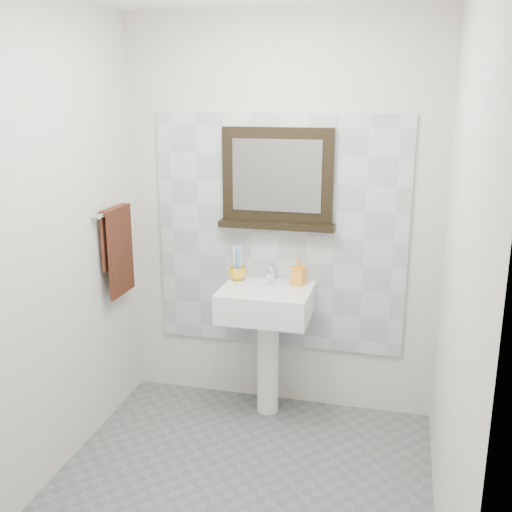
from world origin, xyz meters
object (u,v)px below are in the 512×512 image
(toothbrush_cup, at_px, (238,274))
(hand_towel, at_px, (118,244))
(pedestal_sink, at_px, (266,316))
(framed_mirror, at_px, (277,181))
(soap_dispenser, at_px, (299,272))

(toothbrush_cup, xyz_separation_m, hand_towel, (-0.69, -0.25, 0.21))
(pedestal_sink, relative_size, framed_mirror, 1.32)
(pedestal_sink, xyz_separation_m, soap_dispenser, (0.18, 0.11, 0.27))
(framed_mirror, bearing_deg, toothbrush_cup, -163.91)
(toothbrush_cup, bearing_deg, pedestal_sink, -28.37)
(framed_mirror, bearing_deg, soap_dispenser, -25.29)
(pedestal_sink, distance_m, hand_towel, 1.02)
(soap_dispenser, distance_m, hand_towel, 1.13)
(pedestal_sink, relative_size, toothbrush_cup, 9.13)
(toothbrush_cup, bearing_deg, framed_mirror, 16.09)
(toothbrush_cup, distance_m, hand_towel, 0.77)
(pedestal_sink, bearing_deg, framed_mirror, 83.31)
(pedestal_sink, relative_size, hand_towel, 1.75)
(pedestal_sink, height_order, toothbrush_cup, pedestal_sink)
(pedestal_sink, bearing_deg, toothbrush_cup, 151.63)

